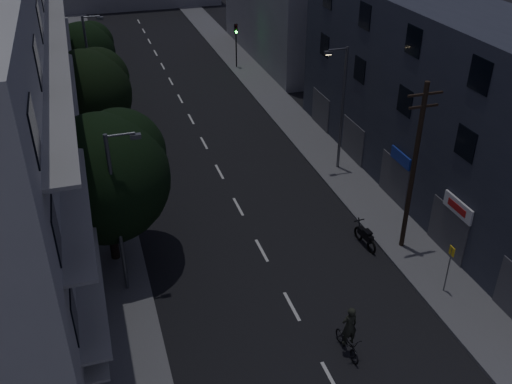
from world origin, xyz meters
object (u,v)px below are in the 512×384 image
utility_pole (414,166)px  cyclist (348,337)px  bus_stop_sign (450,261)px  motorcycle (365,237)px

utility_pole → cyclist: bearing=-135.3°
bus_stop_sign → motorcycle: bearing=111.7°
cyclist → bus_stop_sign: bearing=15.2°
bus_stop_sign → utility_pole: bearing=90.7°
motorcycle → utility_pole: bearing=-27.5°
utility_pole → bus_stop_sign: bearing=-89.3°
bus_stop_sign → motorcycle: bus_stop_sign is taller
bus_stop_sign → cyclist: bus_stop_sign is taller
bus_stop_sign → cyclist: bearing=-161.3°
utility_pole → cyclist: size_ratio=3.74×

